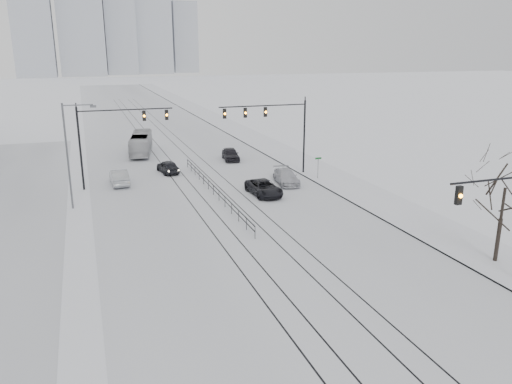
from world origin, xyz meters
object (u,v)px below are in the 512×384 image
(sedan_sb_outer, at_px, (119,177))
(traffic_mast_near, at_px, (512,213))
(sedan_sb_inner, at_px, (168,167))
(sedan_nb_right, at_px, (286,177))
(sedan_nb_far, at_px, (231,154))
(box_truck, at_px, (141,143))
(bare_tree, at_px, (504,196))
(sedan_nb_front, at_px, (264,188))

(sedan_sb_outer, bearing_deg, traffic_mast_near, 119.14)
(sedan_sb_inner, bearing_deg, sedan_sb_outer, 23.52)
(sedan_nb_right, xyz_separation_m, sedan_nb_far, (-2.18, 12.68, 0.05))
(sedan_nb_far, bearing_deg, box_truck, 149.46)
(bare_tree, height_order, box_truck, bare_tree)
(traffic_mast_near, xyz_separation_m, sedan_nb_far, (-4.94, 38.24, -3.81))
(traffic_mast_near, bearing_deg, sedan_sb_inner, 111.39)
(sedan_nb_right, height_order, box_truck, box_truck)
(sedan_sb_outer, height_order, sedan_nb_right, sedan_sb_outer)
(traffic_mast_near, relative_size, bare_tree, 1.15)
(traffic_mast_near, distance_m, sedan_sb_outer, 36.31)
(traffic_mast_near, xyz_separation_m, sedan_nb_right, (-2.76, 25.55, -3.85))
(sedan_nb_right, distance_m, box_truck, 23.63)
(traffic_mast_near, distance_m, sedan_nb_right, 25.99)
(bare_tree, relative_size, sedan_nb_far, 1.38)
(sedan_sb_inner, relative_size, sedan_nb_far, 0.94)
(bare_tree, distance_m, sedan_nb_right, 23.44)
(sedan_sb_outer, distance_m, box_truck, 15.56)
(sedan_sb_inner, bearing_deg, sedan_nb_far, -162.00)
(sedan_sb_outer, height_order, box_truck, box_truck)
(sedan_sb_outer, bearing_deg, sedan_nb_right, 159.63)
(sedan_sb_inner, bearing_deg, sedan_nb_front, 113.17)
(sedan_sb_inner, distance_m, sedan_nb_front, 13.66)
(sedan_nb_front, relative_size, box_truck, 0.50)
(sedan_sb_outer, relative_size, box_truck, 0.46)
(sedan_nb_front, distance_m, sedan_nb_right, 4.73)
(sedan_sb_outer, distance_m, sedan_nb_right, 16.92)
(bare_tree, distance_m, sedan_sb_inner, 35.11)
(sedan_nb_right, xyz_separation_m, box_truck, (-12.13, 20.27, 0.69))
(sedan_nb_far, bearing_deg, sedan_sb_outer, -145.06)
(sedan_sb_inner, height_order, sedan_sb_outer, sedan_sb_outer)
(sedan_nb_right, relative_size, sedan_nb_far, 1.10)
(traffic_mast_near, relative_size, sedan_nb_far, 1.58)
(sedan_sb_outer, xyz_separation_m, sedan_nb_far, (13.91, 7.44, -0.01))
(bare_tree, relative_size, sedan_sb_outer, 1.31)
(sedan_nb_far, distance_m, box_truck, 12.53)
(box_truck, bearing_deg, sedan_nb_right, 131.38)
(sedan_nb_front, xyz_separation_m, box_truck, (-8.57, 23.39, 0.70))
(sedan_sb_outer, bearing_deg, bare_tree, 125.09)
(sedan_nb_right, bearing_deg, traffic_mast_near, -75.92)
(bare_tree, bearing_deg, sedan_sb_outer, 127.42)
(traffic_mast_near, height_order, sedan_nb_far, traffic_mast_near)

